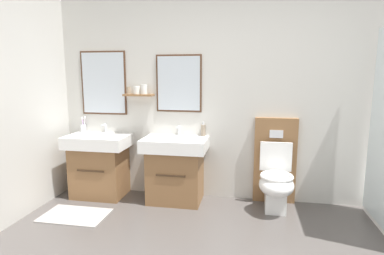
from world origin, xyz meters
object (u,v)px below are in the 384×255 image
object	(u,v)px
vanity_sink_right	(175,168)
soap_dispenser	(203,130)
vanity_sink_left	(100,163)
toothbrush_cup	(83,127)
toilet	(275,175)

from	to	relation	value
vanity_sink_right	soap_dispenser	bearing A→B (deg)	32.01
vanity_sink_right	vanity_sink_left	bearing A→B (deg)	180.00
soap_dispenser	vanity_sink_left	bearing A→B (deg)	-171.51
vanity_sink_right	toothbrush_cup	world-z (taller)	toothbrush_cup
vanity_sink_left	soap_dispenser	distance (m)	1.34
toilet	soap_dispenser	size ratio (longest dim) A/B	5.88
vanity_sink_left	vanity_sink_right	bearing A→B (deg)	0.00
toilet	toothbrush_cup	bearing A→B (deg)	176.15
toilet	vanity_sink_left	bearing A→B (deg)	-179.54
vanity_sink_left	toilet	xyz separation A→B (m)	(2.10, 0.02, -0.03)
toilet	soap_dispenser	world-z (taller)	toilet
toothbrush_cup	toilet	bearing A→B (deg)	-3.85
vanity_sink_left	toothbrush_cup	world-z (taller)	toothbrush_cup
vanity_sink_left	toilet	size ratio (longest dim) A/B	0.76
vanity_sink_left	vanity_sink_right	size ratio (longest dim) A/B	1.00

